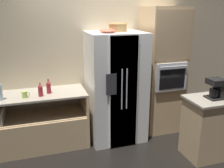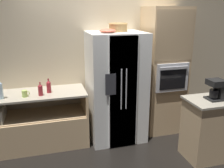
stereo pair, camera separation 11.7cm
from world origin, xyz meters
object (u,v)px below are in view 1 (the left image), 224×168
object	(u,v)px
bottle_wide	(40,90)
refrigerator	(116,87)
bottle_tall	(49,87)
mug	(25,95)
wicker_basket	(118,27)
coffee_maker	(217,88)
fruit_bowl	(108,31)
wall_oven	(163,71)

from	to	relation	value
bottle_wide	refrigerator	bearing A→B (deg)	3.50
refrigerator	bottle_wide	xyz separation A→B (m)	(-1.19, -0.07, 0.09)
bottle_tall	mug	bearing A→B (deg)	-164.04
wicker_basket	bottle_tall	bearing A→B (deg)	-176.22
wicker_basket	mug	world-z (taller)	wicker_basket
bottle_tall	coffee_maker	xyz separation A→B (m)	(2.22, -1.01, 0.08)
wicker_basket	bottle_wide	world-z (taller)	wicker_basket
fruit_bowl	wall_oven	bearing A→B (deg)	8.14
refrigerator	coffee_maker	distance (m)	1.53
wall_oven	fruit_bowl	size ratio (longest dim) A/B	8.78
refrigerator	mug	distance (m)	1.42
bottle_wide	mug	world-z (taller)	bottle_wide
fruit_bowl	coffee_maker	size ratio (longest dim) A/B	0.86
refrigerator	coffee_maker	bearing A→B (deg)	-40.27
wicker_basket	fruit_bowl	size ratio (longest dim) A/B	1.23
refrigerator	fruit_bowl	bearing A→B (deg)	-155.83
wall_oven	fruit_bowl	world-z (taller)	wall_oven
wicker_basket	mug	size ratio (longest dim) A/B	2.67
mug	refrigerator	bearing A→B (deg)	2.90
wall_oven	bottle_wide	size ratio (longest dim) A/B	10.60
refrigerator	wicker_basket	xyz separation A→B (m)	(0.06, 0.10, 0.96)
fruit_bowl	coffee_maker	bearing A→B (deg)	-34.70
fruit_bowl	bottle_wide	xyz separation A→B (m)	(-1.03, -0.00, -0.83)
coffee_maker	wall_oven	bearing A→B (deg)	104.40
wicker_basket	bottle_wide	xyz separation A→B (m)	(-1.25, -0.17, -0.87)
wall_oven	bottle_tall	xyz separation A→B (m)	(-1.95, -0.05, -0.09)
refrigerator	bottle_tall	distance (m)	1.07
bottle_wide	coffee_maker	distance (m)	2.52
wicker_basket	fruit_bowl	xyz separation A→B (m)	(-0.22, -0.17, -0.04)
wall_oven	bottle_wide	distance (m)	2.08
bottle_wide	mug	xyz separation A→B (m)	(-0.22, 0.00, -0.04)
refrigerator	bottle_tall	bearing A→B (deg)	178.51
bottle_wide	coffee_maker	xyz separation A→B (m)	(2.35, -0.91, 0.09)
bottle_tall	bottle_wide	bearing A→B (deg)	-141.09
fruit_bowl	bottle_wide	size ratio (longest dim) A/B	1.21
mug	coffee_maker	size ratio (longest dim) A/B	0.39
fruit_bowl	bottle_tall	xyz separation A→B (m)	(-0.91, 0.10, -0.82)
wicker_basket	wall_oven	bearing A→B (deg)	-1.63
fruit_bowl	bottle_tall	bearing A→B (deg)	173.85
bottle_tall	bottle_wide	distance (m)	0.16
wall_oven	fruit_bowl	bearing A→B (deg)	-171.86
fruit_bowl	bottle_tall	distance (m)	1.23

